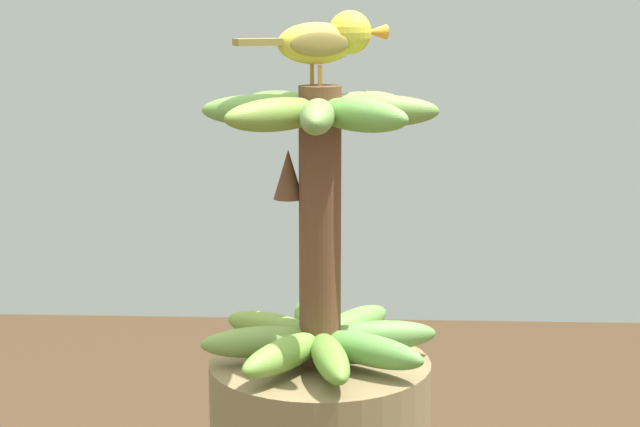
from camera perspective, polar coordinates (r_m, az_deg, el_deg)
The scene contains 2 objects.
banana_bunch at distance 1.26m, azimuth -0.03°, elevation -0.71°, with size 0.29×0.29×0.34m.
perched_bird at distance 1.25m, azimuth 0.41°, elevation 9.46°, with size 0.10×0.18×0.09m.
Camera 1 is at (1.23, 0.06, 1.61)m, focal length 58.80 mm.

